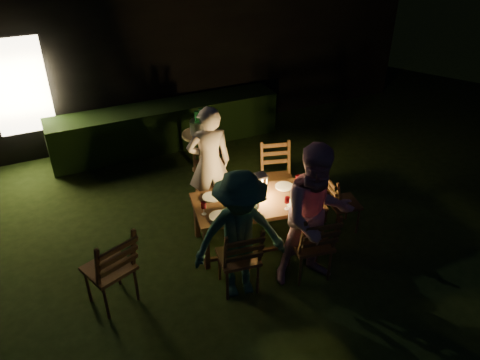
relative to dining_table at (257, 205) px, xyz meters
name	(u,v)px	position (x,y,z in m)	size (l,w,h in m)	color
garden_envelope	(150,29)	(0.31, 5.70, 0.97)	(40.00, 40.00, 3.20)	black
dining_table	(257,205)	(0.00, 0.00, 0.00)	(1.75, 1.09, 0.68)	#52361B
chair_near_left	(239,268)	(-0.58, -0.68, -0.31)	(0.51, 0.54, 1.01)	#52361B
chair_near_right	(310,254)	(0.31, -0.84, -0.30)	(0.54, 0.57, 1.04)	#52361B
chair_far_left	(211,197)	(-0.30, 0.84, -0.30)	(0.58, 0.60, 1.02)	#52361B
chair_far_right	(277,188)	(0.68, 0.66, -0.31)	(0.56, 0.59, 1.01)	#52361B
chair_end	(341,212)	(1.21, -0.22, -0.33)	(0.51, 0.49, 0.92)	#52361B
chair_spare	(112,280)	(-1.97, -0.28, -0.28)	(0.64, 0.66, 1.09)	#52361B
person_house_side	(209,163)	(-0.30, 0.89, 0.24)	(0.62, 0.41, 1.69)	beige
person_opp_right	(316,217)	(0.30, -0.89, 0.30)	(0.88, 0.69, 1.82)	#B67D96
person_opp_left	(240,236)	(-0.59, -0.73, 0.20)	(1.05, 0.60, 1.62)	#2C5945
lantern	(260,188)	(0.06, 0.04, 0.22)	(0.16, 0.16, 0.35)	white
plate_far_left	(212,197)	(-0.50, 0.31, 0.07)	(0.25, 0.25, 0.01)	white
plate_near_left	(219,216)	(-0.58, -0.12, 0.07)	(0.25, 0.25, 0.01)	white
plate_far_right	(284,186)	(0.48, 0.14, 0.07)	(0.25, 0.25, 0.01)	white
plate_near_right	(296,204)	(0.40, -0.30, 0.07)	(0.25, 0.25, 0.01)	white
wineglass_a	(229,187)	(-0.25, 0.33, 0.16)	(0.06, 0.06, 0.18)	#59070F
wineglass_b	(204,208)	(-0.73, 0.01, 0.16)	(0.06, 0.06, 0.18)	#59070F
wineglass_c	(287,203)	(0.25, -0.33, 0.16)	(0.06, 0.06, 0.18)	#59070F
wineglass_d	(298,181)	(0.64, 0.07, 0.16)	(0.06, 0.06, 0.18)	#59070F
wineglass_e	(257,209)	(-0.15, -0.28, 0.16)	(0.06, 0.06, 0.18)	silver
bottle_table	(238,194)	(-0.25, 0.04, 0.21)	(0.07, 0.07, 0.28)	#0F471E
napkin_left	(253,216)	(-0.20, -0.29, 0.07)	(0.18, 0.14, 0.01)	red
napkin_right	(306,207)	(0.49, -0.39, 0.07)	(0.18, 0.14, 0.01)	red
phone	(215,221)	(-0.66, -0.19, 0.07)	(0.14, 0.07, 0.01)	black
side_table	(200,138)	(-0.02, 2.01, 0.06)	(0.57, 0.57, 0.77)	olive
ice_bucket	(199,127)	(-0.02, 2.01, 0.26)	(0.30, 0.30, 0.22)	#A5A8AD
bottle_bucket_a	(197,126)	(-0.07, 1.97, 0.31)	(0.07, 0.07, 0.32)	#0F471E
bottle_bucket_b	(201,123)	(0.03, 2.05, 0.31)	(0.07, 0.07, 0.32)	#0F471E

